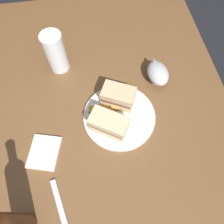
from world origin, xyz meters
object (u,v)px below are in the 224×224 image
Objects in this scene: sandwich_half_right at (109,124)px; pint_glass at (56,55)px; sandwich_half_left at (118,97)px; napkin at (44,152)px; fork at (61,211)px; plate at (119,117)px; gravy_boat at (158,73)px.

pint_glass reaches higher than sandwich_half_right.
sandwich_half_left is 1.13× the size of napkin.
pint_glass is at bearing 163.86° from fork.
plate is 1.94× the size of sandwich_half_left.
pint_glass is 0.34m from napkin.
plate is 1.54× the size of pint_glass.
sandwich_half_left reaches higher than napkin.
sandwich_half_right reaches higher than plate.
fork is at bearing -43.28° from gravy_boat.
napkin is at bearing -77.50° from sandwich_half_right.
gravy_boat is (0.12, 0.35, -0.03)m from pint_glass.
plate reaches higher than napkin.
sandwich_half_left is at bearing 174.94° from plate.
plate is 0.33m from fork.
gravy_boat is at bearing 123.09° from fork.
napkin is (0.14, -0.26, -0.04)m from sandwich_half_left.
pint_glass is (-0.19, -0.19, 0.02)m from sandwich_half_left.
sandwich_half_right is (0.04, -0.04, 0.04)m from plate.
plate is 0.32m from pint_glass.
sandwich_half_right is at bearing 27.31° from pint_glass.
sandwich_half_left is 1.03× the size of gravy_boat.
gravy_boat is at bearing 116.56° from sandwich_half_left.
sandwich_half_left is at bearing 118.15° from napkin.
napkin is at bearing -179.46° from fork.
pint_glass reaches higher than gravy_boat.
gravy_boat is at bearing 129.55° from plate.
plate is at bearing 37.12° from pint_glass.
pint_glass is 0.37m from gravy_boat.
fork is at bearing 14.17° from napkin.
sandwich_half_right reaches higher than fork.
plate is 1.80× the size of sandwich_half_right.
sandwich_half_right is at bearing -47.85° from plate.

